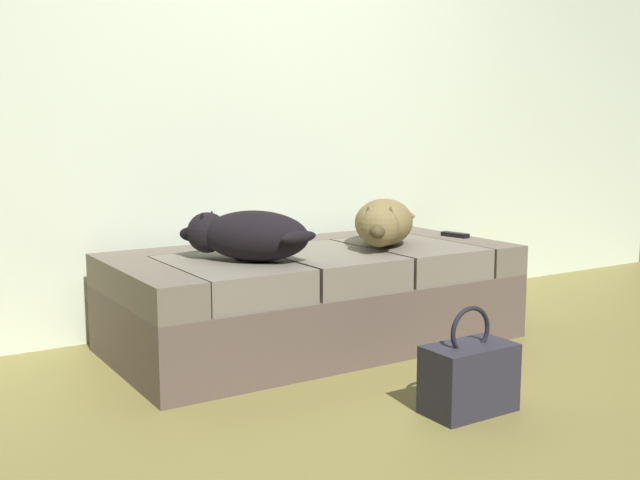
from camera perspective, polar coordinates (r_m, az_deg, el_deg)
ground_plane at (r=2.75m, az=11.41°, el=-12.68°), size 10.00×10.00×0.00m
back_wall at (r=3.94m, az=-5.24°, el=14.45°), size 6.40×0.10×2.80m
couch at (r=3.48m, az=-0.45°, el=-4.31°), size 1.81×0.88×0.44m
dog_dark at (r=3.15m, az=-5.52°, el=0.36°), size 0.49×0.54×0.21m
dog_tan at (r=3.53m, az=4.78°, el=1.30°), size 0.53×0.55×0.22m
tv_remote at (r=3.90m, az=10.12°, el=0.39°), size 0.07×0.16×0.02m
handbag at (r=2.72m, az=11.14°, el=-10.07°), size 0.32×0.18×0.38m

